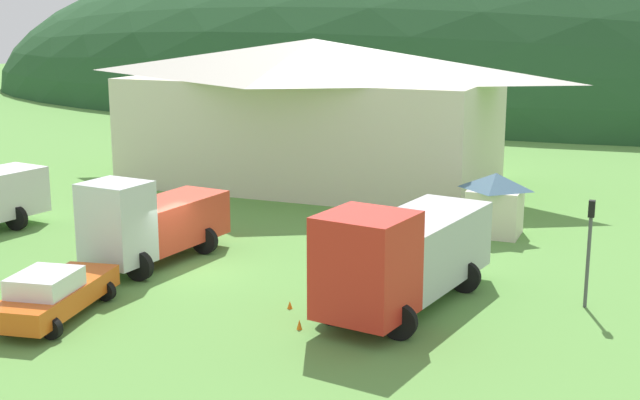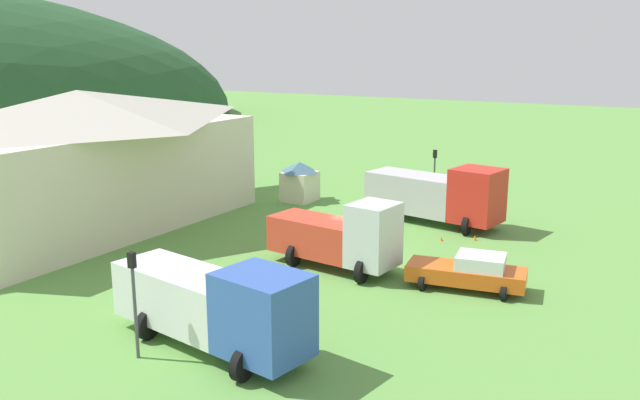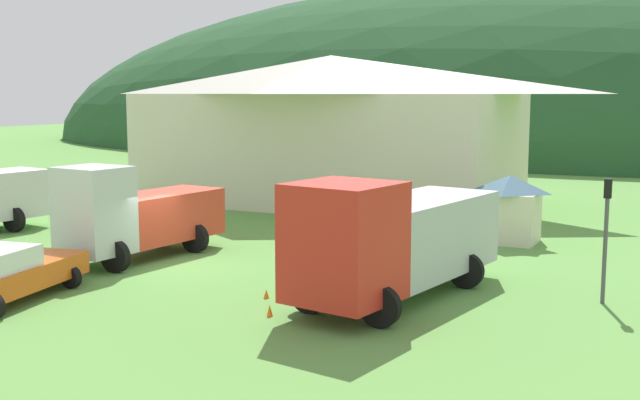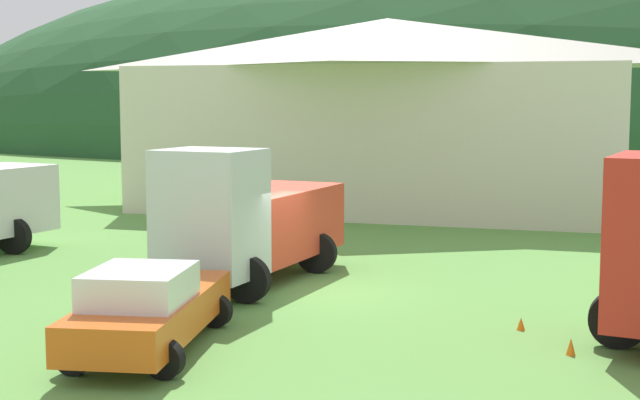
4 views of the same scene
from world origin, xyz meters
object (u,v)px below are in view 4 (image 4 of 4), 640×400
at_px(traffic_cone_near_pickup, 571,355).
at_px(traffic_cone_mid_row, 521,330).
at_px(service_pickup_orange, 148,308).
at_px(tow_truck_silver, 247,219).
at_px(depot_building, 387,111).

xyz_separation_m(traffic_cone_near_pickup, traffic_cone_mid_row, (-1.04, 1.59, 0.00)).
xyz_separation_m(service_pickup_orange, traffic_cone_mid_row, (6.56, 3.67, -0.83)).
bearing_deg(tow_truck_silver, service_pickup_orange, 10.88).
height_order(depot_building, traffic_cone_mid_row, depot_building).
height_order(depot_building, traffic_cone_near_pickup, depot_building).
bearing_deg(traffic_cone_mid_row, traffic_cone_near_pickup, -56.76).
distance_m(service_pickup_orange, traffic_cone_mid_row, 7.56).
relative_size(depot_building, tow_truck_silver, 3.12).
height_order(tow_truck_silver, service_pickup_orange, tow_truck_silver).
height_order(depot_building, tow_truck_silver, depot_building).
bearing_deg(traffic_cone_mid_row, service_pickup_orange, -150.80).
bearing_deg(service_pickup_orange, tow_truck_silver, 174.88).
relative_size(tow_truck_silver, service_pickup_orange, 1.26).
xyz_separation_m(depot_building, tow_truck_silver, (0.46, -17.36, -2.48)).
height_order(tow_truck_silver, traffic_cone_near_pickup, tow_truck_silver).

